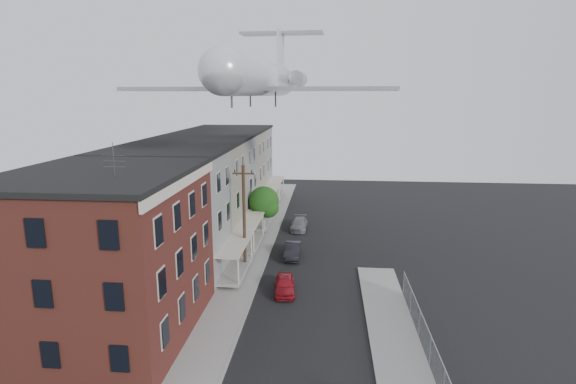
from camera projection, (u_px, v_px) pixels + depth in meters
The scene contains 17 objects.
sidewalk_left at pixel (257, 246), 44.13m from camera, with size 3.00×62.00×0.12m, color gray.
sidewalk_right at pixel (398, 354), 25.64m from camera, with size 3.00×26.00×0.12m, color gray.
curb_left at pixel (272, 246), 44.00m from camera, with size 0.15×62.00×0.14m, color gray.
curb_right at pixel (373, 353), 25.76m from camera, with size 0.15×26.00×0.14m, color gray.
corner_building at pixel (106, 254), 27.07m from camera, with size 10.31×12.30×12.15m.
row_house_a at pixel (163, 214), 36.32m from camera, with size 11.98×7.00×10.30m.
row_house_b at pixel (189, 195), 43.14m from camera, with size 11.98×7.00×10.30m.
row_house_c at pixel (209, 182), 49.95m from camera, with size 11.98×7.00×10.30m.
row_house_d at pixel (223, 171), 56.76m from camera, with size 11.98×7.00×10.30m.
row_house_e at pixel (234, 163), 63.58m from camera, with size 11.98×7.00×10.30m.
chainlink_fence at pixel (430, 351), 24.33m from camera, with size 0.06×18.06×1.90m.
utility_pole at pixel (244, 217), 37.32m from camera, with size 1.80×0.26×9.00m.
street_tree at pixel (265, 203), 47.21m from camera, with size 3.22×3.20×5.20m.
car_near at pixel (285, 285), 33.69m from camera, with size 1.50×3.74×1.27m, color maroon.
car_mid at pixel (293, 250), 41.04m from camera, with size 1.39×3.97×1.31m, color black.
car_far at pixel (299, 224), 49.59m from camera, with size 1.71×4.21×1.22m, color slate.
airplane at pixel (262, 78), 39.87m from camera, with size 23.48×26.80×7.76m.
Camera 1 is at (1.29, -17.57, 14.57)m, focal length 28.00 mm.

